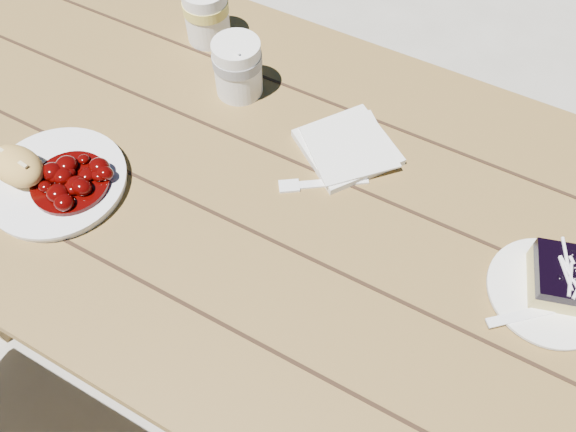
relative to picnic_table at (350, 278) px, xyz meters
The scene contains 12 objects.
ground 0.59m from the picnic_table, 90.00° to the left, with size 60.00×60.00×0.00m, color #A7A296.
picnic_table is the anchor object (origin of this frame).
main_plate 0.55m from the picnic_table, 162.06° to the right, with size 0.23×0.23×0.02m, color white.
goulash_stew 0.53m from the picnic_table, 161.53° to the right, with size 0.13×0.13×0.04m, color #3F0302, non-canonical shape.
bread_roll 0.61m from the picnic_table, 161.85° to the right, with size 0.10×0.07×0.05m, color tan.
dessert_plate 0.34m from the picnic_table, ahead, with size 0.18×0.18×0.01m, color white.
blueberry_cake 0.37m from the picnic_table, ahead, with size 0.12×0.12×0.05m.
fork_dessert 0.33m from the picnic_table, ahead, with size 0.03×0.16×0.01m, color white, non-canonical shape.
coffee_cup 0.44m from the picnic_table, 151.23° to the left, with size 0.09×0.09×0.11m, color white.
napkin_stack 0.24m from the picnic_table, 121.66° to the left, with size 0.15×0.15×0.01m, color white.
fork_table 0.20m from the picnic_table, 139.72° to the left, with size 0.03×0.16×0.01m, color white, non-canonical shape.
second_cup 0.60m from the picnic_table, 148.75° to the left, with size 0.09×0.09×0.11m, color white.
Camera 1 is at (0.13, -0.47, 1.53)m, focal length 35.00 mm.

